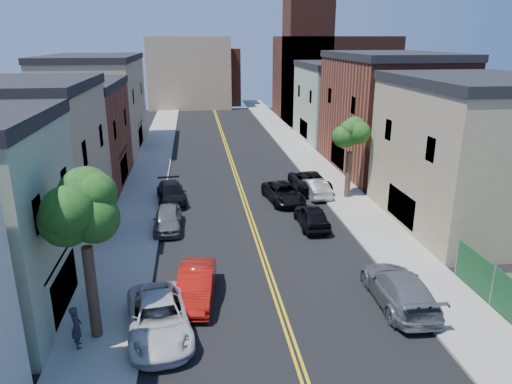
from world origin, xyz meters
name	(u,v)px	position (x,y,z in m)	size (l,w,h in m)	color
sidewalk_left	(149,170)	(-7.90, 40.00, 0.07)	(3.20, 100.00, 0.15)	gray
sidewalk_right	(315,165)	(7.90, 40.00, 0.07)	(3.20, 100.00, 0.15)	gray
curb_left	(168,170)	(-6.15, 40.00, 0.07)	(0.30, 100.00, 0.15)	gray
curb_right	(297,165)	(6.15, 40.00, 0.07)	(0.30, 100.00, 0.15)	gray
bldg_left_tan_near	(17,169)	(-14.00, 25.00, 4.50)	(9.00, 10.00, 9.00)	#998466
bldg_left_brick	(65,139)	(-14.00, 36.00, 4.00)	(9.00, 12.00, 8.00)	brown
bldg_left_tan_far	(96,106)	(-14.00, 50.00, 4.75)	(9.00, 16.00, 9.50)	#998466
bldg_right_tan	(472,158)	(14.00, 24.00, 4.50)	(9.00, 12.00, 9.00)	#998466
bldg_right_brick	(387,116)	(14.00, 38.00, 5.00)	(9.00, 14.00, 10.00)	brown
bldg_right_palegrn	(341,104)	(14.00, 52.00, 4.25)	(9.00, 12.00, 8.50)	gray
church	(327,70)	(16.33, 67.07, 7.24)	(16.20, 14.20, 22.60)	#4C2319
backdrop_left	(189,73)	(-4.00, 82.00, 6.00)	(14.00, 8.00, 12.00)	#998466
backdrop_center	(211,77)	(0.00, 86.00, 5.00)	(10.00, 8.00, 10.00)	brown
tree_left_mid	(80,186)	(-7.88, 14.01, 6.58)	(5.20, 5.20, 9.29)	#37261B
tree_right_far	(352,124)	(7.92, 30.01, 5.76)	(4.40, 4.40, 8.03)	#37261B
red_sedan	(196,285)	(-3.80, 16.50, 0.76)	(1.61, 4.63, 1.52)	#B7140C
white_pickup	(159,318)	(-5.37, 13.93, 0.75)	(2.50, 5.43, 1.51)	silver
grey_car_left	(168,219)	(-5.50, 25.45, 0.73)	(1.72, 4.28, 1.46)	#55575C
black_car_left	(171,193)	(-5.50, 30.83, 0.71)	(1.99, 4.88, 1.42)	black
grey_car_right	(399,288)	(5.50, 14.90, 0.81)	(2.27, 5.58, 1.62)	slate
black_car_right	(312,216)	(3.80, 24.70, 0.74)	(1.75, 4.35, 1.48)	black
silver_car_right	(314,187)	(5.50, 30.91, 0.71)	(1.50, 4.29, 1.41)	#A3A6AB
dark_car_right_far	(309,180)	(5.50, 32.62, 0.77)	(2.56, 5.56, 1.55)	black
black_suv_lane	(283,193)	(2.89, 29.85, 0.69)	(2.30, 4.99, 1.39)	black
pedestrian_left	(76,327)	(-8.48, 13.31, 1.04)	(0.65, 0.42, 1.77)	#282930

